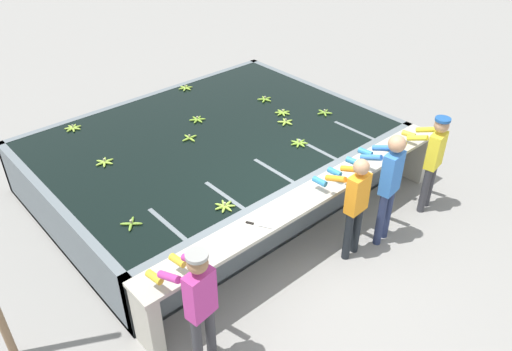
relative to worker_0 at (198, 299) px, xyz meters
name	(u,v)px	position (x,y,z in m)	size (l,w,h in m)	color
ground_plane	(319,253)	(2.27, 0.32, -0.97)	(80.00, 80.00, 0.00)	gray
wash_tank	(213,158)	(2.27, 2.75, -0.52)	(5.41, 3.99, 0.92)	slate
work_ledge	(311,208)	(2.27, 0.55, -0.30)	(5.41, 0.45, 0.92)	#B7B2A3
worker_0	(198,299)	(0.00, 0.00, 0.00)	(0.47, 0.74, 1.61)	#38383D
worker_1	(354,200)	(2.57, 0.07, -0.05)	(0.43, 0.71, 1.56)	#1E2328
worker_2	(388,179)	(3.13, -0.04, 0.07)	(0.47, 0.74, 1.72)	navy
worker_3	(432,156)	(4.26, -0.03, -0.02)	(0.48, 0.74, 1.58)	#38383D
banana_bunch_floating_0	(265,99)	(3.76, 3.09, -0.04)	(0.27, 0.28, 0.08)	#7FAD33
banana_bunch_floating_1	(324,113)	(4.16, 2.01, -0.04)	(0.28, 0.27, 0.08)	#75A333
banana_bunch_floating_2	(105,162)	(0.56, 3.08, -0.04)	(0.28, 0.26, 0.08)	#9EC642
banana_bunch_floating_3	(131,224)	(0.13, 1.56, -0.04)	(0.24, 0.24, 0.08)	#75A333
banana_bunch_floating_4	(73,128)	(0.68, 4.37, -0.04)	(0.28, 0.28, 0.08)	#9EC642
banana_bunch_floating_5	(190,138)	(1.90, 2.83, -0.04)	(0.28, 0.28, 0.08)	#8CB738
banana_bunch_floating_6	(299,143)	(3.08, 1.57, -0.04)	(0.28, 0.28, 0.08)	#7FAD33
banana_bunch_floating_7	(283,113)	(3.63, 2.49, -0.04)	(0.28, 0.28, 0.08)	#8CB738
banana_bunch_floating_8	(225,206)	(1.21, 1.08, -0.04)	(0.28, 0.27, 0.08)	#93BC3D
banana_bunch_floating_9	(186,88)	(2.97, 4.47, -0.04)	(0.28, 0.28, 0.08)	#93BC3D
banana_bunch_floating_10	(197,120)	(2.37, 3.26, -0.04)	(0.26, 0.28, 0.08)	#7FAD33
banana_bunch_floating_11	(286,122)	(3.42, 2.21, -0.04)	(0.27, 0.27, 0.08)	#9EC642
knife_0	(255,224)	(1.26, 0.55, -0.05)	(0.20, 0.32, 0.02)	silver
knife_1	(391,151)	(3.95, 0.48, -0.05)	(0.21, 0.31, 0.02)	silver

